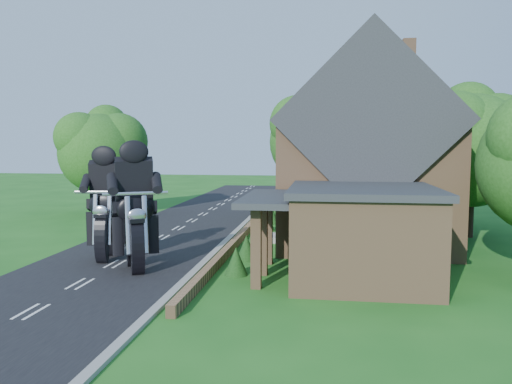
# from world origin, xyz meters

# --- Properties ---
(ground) EXTENTS (120.00, 120.00, 0.00)m
(ground) POSITION_xyz_m (0.00, 0.00, 0.00)
(ground) COLOR #1B5919
(ground) RESTS_ON ground
(road) EXTENTS (7.00, 80.00, 0.02)m
(road) POSITION_xyz_m (0.00, 0.00, 0.01)
(road) COLOR black
(road) RESTS_ON ground
(kerb) EXTENTS (0.30, 80.00, 0.12)m
(kerb) POSITION_xyz_m (3.65, 0.00, 0.06)
(kerb) COLOR gray
(kerb) RESTS_ON ground
(garden_wall) EXTENTS (0.30, 22.00, 0.40)m
(garden_wall) POSITION_xyz_m (4.30, 5.00, 0.20)
(garden_wall) COLOR #98704D
(garden_wall) RESTS_ON ground
(house) EXTENTS (9.54, 8.64, 10.24)m
(house) POSITION_xyz_m (10.49, 6.00, 4.34)
(house) COLOR #98704D
(house) RESTS_ON ground
(annex) EXTENTS (7.05, 5.94, 3.44)m
(annex) POSITION_xyz_m (9.87, -0.80, 1.77)
(annex) COLOR #98704D
(annex) RESTS_ON ground
(tree_house_right) EXTENTS (6.51, 6.00, 8.40)m
(tree_house_right) POSITION_xyz_m (16.65, 8.62, 5.19)
(tree_house_right) COLOR black
(tree_house_right) RESTS_ON ground
(tree_behind_house) EXTENTS (7.81, 7.20, 10.08)m
(tree_behind_house) POSITION_xyz_m (14.18, 16.14, 6.23)
(tree_behind_house) COLOR black
(tree_behind_house) RESTS_ON ground
(tree_behind_left) EXTENTS (6.94, 6.40, 9.16)m
(tree_behind_left) POSITION_xyz_m (8.16, 17.13, 5.73)
(tree_behind_left) COLOR black
(tree_behind_left) RESTS_ON ground
(tree_far_road) EXTENTS (6.08, 5.60, 7.84)m
(tree_far_road) POSITION_xyz_m (-6.86, 14.11, 4.84)
(tree_far_road) COLOR black
(tree_far_road) RESTS_ON ground
(shrub_a) EXTENTS (0.90, 0.90, 1.10)m
(shrub_a) POSITION_xyz_m (5.30, -1.00, 0.55)
(shrub_a) COLOR #133711
(shrub_a) RESTS_ON ground
(shrub_b) EXTENTS (0.90, 0.90, 1.10)m
(shrub_b) POSITION_xyz_m (5.30, 1.50, 0.55)
(shrub_b) COLOR #133711
(shrub_b) RESTS_ON ground
(shrub_c) EXTENTS (0.90, 0.90, 1.10)m
(shrub_c) POSITION_xyz_m (5.30, 4.00, 0.55)
(shrub_c) COLOR #133711
(shrub_c) RESTS_ON ground
(shrub_d) EXTENTS (0.90, 0.90, 1.10)m
(shrub_d) POSITION_xyz_m (5.30, 9.00, 0.55)
(shrub_d) COLOR #133711
(shrub_d) RESTS_ON ground
(shrub_e) EXTENTS (0.90, 0.90, 1.10)m
(shrub_e) POSITION_xyz_m (5.30, 11.50, 0.55)
(shrub_e) COLOR #133711
(shrub_e) RESTS_ON ground
(shrub_f) EXTENTS (0.90, 0.90, 1.10)m
(shrub_f) POSITION_xyz_m (5.30, 14.00, 0.55)
(shrub_f) COLOR #133711
(shrub_f) RESTS_ON ground
(motorcycle_lead) EXTENTS (1.13, 1.66, 1.54)m
(motorcycle_lead) POSITION_xyz_m (1.26, -0.89, 0.77)
(motorcycle_lead) COLOR black
(motorcycle_lead) RESTS_ON ground
(motorcycle_follow) EXTENTS (0.55, 1.61, 1.47)m
(motorcycle_follow) POSITION_xyz_m (-0.65, 0.73, 0.74)
(motorcycle_follow) COLOR black
(motorcycle_follow) RESTS_ON ground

